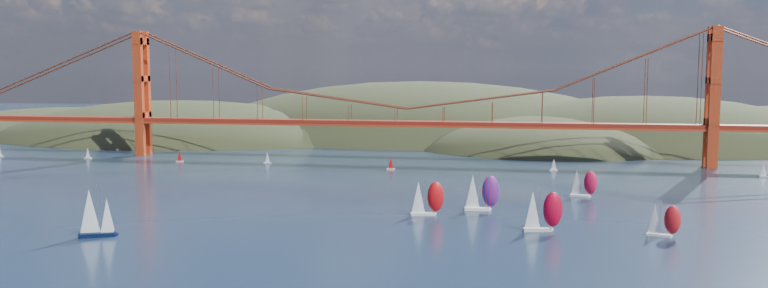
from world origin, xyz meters
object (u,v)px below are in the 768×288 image
(racer_1, at_px, (542,210))
(racer_rwb, at_px, (481,192))
(racer_0, at_px, (427,198))
(racer_3, at_px, (583,183))
(racer_2, at_px, (663,220))
(sloop_navy, at_px, (95,214))

(racer_1, relative_size, racer_rwb, 0.99)
(racer_0, xyz_separation_m, racer_3, (43.29, 36.66, -0.49))
(racer_2, distance_m, racer_3, 53.82)
(racer_1, xyz_separation_m, racer_3, (13.66, 50.88, -0.78))
(sloop_navy, bearing_deg, racer_2, -13.58)
(racer_rwb, bearing_deg, racer_0, -151.51)
(sloop_navy, xyz_separation_m, racer_3, (115.84, 75.38, -1.16))
(racer_0, bearing_deg, sloop_navy, -164.31)
(racer_rwb, bearing_deg, sloop_navy, -156.68)
(racer_3, bearing_deg, racer_0, -125.39)
(racer_2, height_order, racer_rwb, racer_rwb)
(sloop_navy, bearing_deg, racer_rwb, 5.35)
(racer_2, xyz_separation_m, racer_rwb, (-43.14, 24.88, 1.13))
(racer_0, relative_size, racer_3, 1.11)
(racer_0, distance_m, racer_1, 32.87)
(racer_1, relative_size, racer_3, 1.18)
(racer_0, height_order, racer_1, racer_1)
(racer_2, height_order, racer_3, racer_3)
(racer_1, bearing_deg, racer_0, 142.73)
(racer_3, relative_size, racer_rwb, 0.84)
(sloop_navy, distance_m, racer_0, 82.24)
(racer_0, bearing_deg, racer_1, -38.04)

